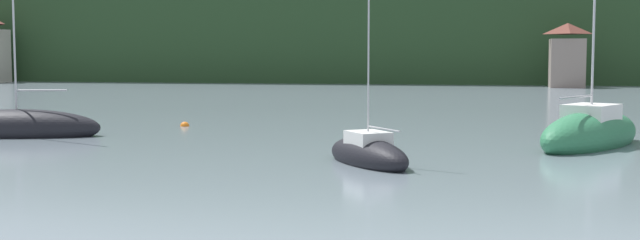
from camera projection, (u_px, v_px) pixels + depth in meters
The scene contains 6 objects.
wooded_hillside at pixel (365, 33), 137.79m from camera, with size 352.00×58.43×50.06m.
shore_building_westcentral at pixel (567, 56), 92.72m from camera, with size 4.13×3.93×7.65m.
sailboat_mid_2 at pixel (17, 128), 36.52m from camera, with size 8.07×4.11×12.00m.
sailboat_mid_3 at pixel (368, 154), 27.23m from camera, with size 4.19×4.93×6.80m.
sailboat_mid_5 at pixel (591, 134), 32.42m from camera, with size 6.02×8.13×10.73m.
mooring_buoy_far at pixel (185, 126), 41.89m from camera, with size 0.49×0.49×0.49m, color orange.
Camera 1 is at (5.96, 13.57, 3.78)m, focal length 43.83 mm.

